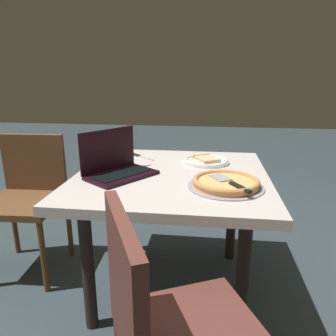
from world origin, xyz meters
name	(u,v)px	position (x,y,z in m)	size (l,w,h in m)	color
ground_plane	(171,286)	(0.00, 0.00, 0.00)	(12.00, 12.00, 0.00)	#323E44
dining_table	(172,188)	(0.00, 0.00, 0.63)	(1.02, 1.04, 0.72)	beige
laptop	(117,166)	(-0.28, -0.07, 0.77)	(0.38, 0.41, 0.24)	black
pizza_plate	(207,161)	(0.18, 0.24, 0.73)	(0.27, 0.27, 0.04)	white
pizza_tray	(226,183)	(0.28, -0.18, 0.74)	(0.36, 0.36, 0.04)	#9E92A3
table_knife	(139,156)	(-0.25, 0.33, 0.72)	(0.20, 0.17, 0.01)	silver
chair_near	(168,328)	(0.09, -0.88, 0.51)	(0.59, 0.59, 0.89)	brown
chair_far	(28,193)	(-0.93, 0.13, 0.51)	(0.46, 0.46, 0.86)	brown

